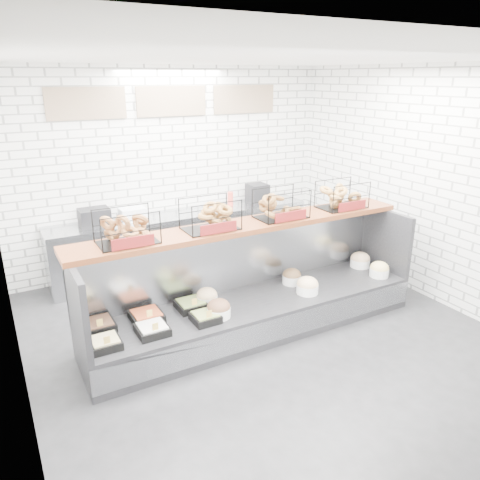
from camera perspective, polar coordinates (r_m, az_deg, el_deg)
ground at (r=5.44m, az=3.58°, el=-12.17°), size 5.50×5.50×0.00m
room_shell at (r=5.21m, az=0.46°, el=10.71°), size 5.02×5.51×3.01m
display_case at (r=5.53m, az=1.66°, el=-7.69°), size 4.00×0.90×1.20m
bagel_shelf at (r=5.29m, az=0.86°, el=3.26°), size 4.10×0.50×0.40m
prep_counter at (r=7.21m, az=-6.77°, el=0.00°), size 4.00×0.60×1.20m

